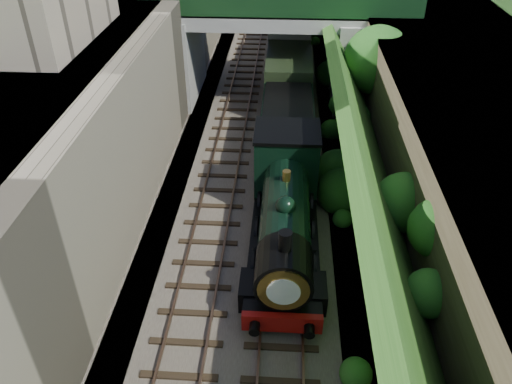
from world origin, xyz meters
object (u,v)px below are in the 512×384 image
tree (379,62)px  road_bridge (286,38)px  tender (287,132)px  locomotive (285,211)px

tree → road_bridge: bearing=132.0°
tender → tree: bearing=27.3°
road_bridge → tender: 8.32m
road_bridge → tree: 7.44m
road_bridge → tender: road_bridge is taller
road_bridge → locomotive: road_bridge is taller
locomotive → road_bridge: bearing=91.0°
tree → locomotive: size_ratio=0.65×
tender → locomotive: bearing=-90.0°
road_bridge → tree: bearing=-48.0°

